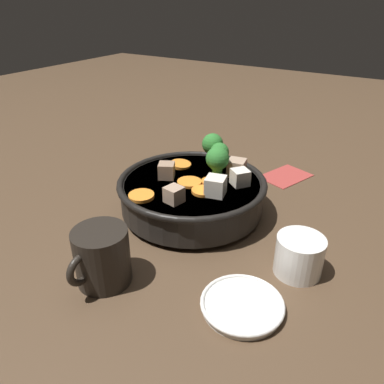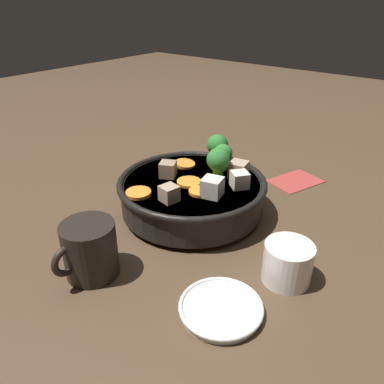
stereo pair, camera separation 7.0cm
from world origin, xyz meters
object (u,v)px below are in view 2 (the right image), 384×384
(side_saucer, at_px, (221,308))
(dark_mug, at_px, (89,250))
(tea_cup, at_px, (288,263))
(stirfry_bowl, at_px, (193,190))

(side_saucer, relative_size, dark_mug, 1.10)
(tea_cup, relative_size, dark_mug, 0.69)
(stirfry_bowl, bearing_deg, tea_cup, 73.71)
(stirfry_bowl, height_order, tea_cup, stirfry_bowl)
(tea_cup, bearing_deg, side_saucer, -18.62)
(tea_cup, bearing_deg, dark_mug, -54.21)
(stirfry_bowl, height_order, dark_mug, stirfry_bowl)
(stirfry_bowl, distance_m, side_saucer, 0.26)
(side_saucer, height_order, dark_mug, dark_mug)
(side_saucer, bearing_deg, dark_mug, -74.07)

